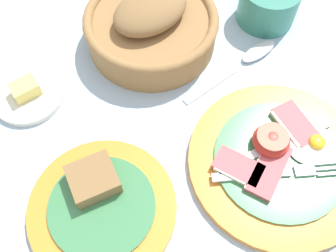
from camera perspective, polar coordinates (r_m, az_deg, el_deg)
name	(u,v)px	position (r m, az deg, el deg)	size (l,w,h in m)	color
ground_plane	(239,179)	(0.56, 10.33, -7.57)	(3.00, 3.00, 0.00)	#A3BCD1
breakfast_plate	(278,158)	(0.57, 15.74, -4.51)	(0.26, 0.26, 0.04)	orange
bread_plate	(101,204)	(0.53, -9.69, -11.11)	(0.20, 0.20, 0.04)	orange
sugar_cup	(269,2)	(0.71, 14.39, 16.99)	(0.10, 0.10, 0.07)	#337F6B
bread_basket	(151,26)	(0.65, -2.47, 14.34)	(0.22, 0.22, 0.09)	olive
butter_dish	(28,94)	(0.64, -19.69, 4.45)	(0.11, 0.11, 0.03)	silver
teaspoon_by_saucer	(247,59)	(0.66, 11.34, 9.45)	(0.19, 0.07, 0.01)	silver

